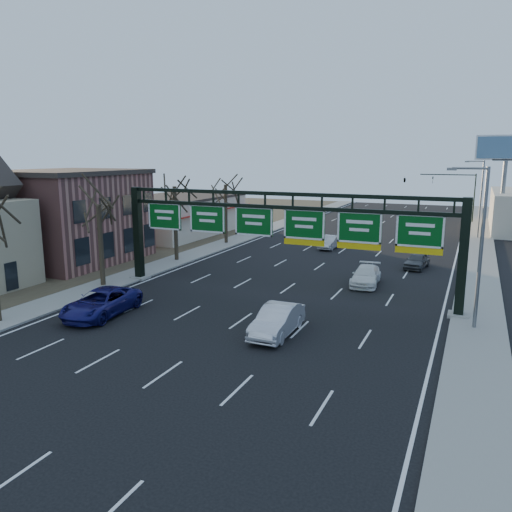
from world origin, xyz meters
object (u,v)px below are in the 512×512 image
at_px(car_blue_suv, 101,303).
at_px(car_white_wagon, 366,276).
at_px(car_silver_sedan, 277,320).
at_px(sign_gantry, 281,230).

xyz_separation_m(car_blue_suv, car_white_wagon, (13.19, 13.87, -0.11)).
bearing_deg(car_silver_sedan, car_white_wagon, 79.51).
bearing_deg(sign_gantry, car_blue_suv, -134.58).
distance_m(sign_gantry, car_white_wagon, 8.24).
bearing_deg(sign_gantry, car_silver_sedan, -70.06).
height_order(car_blue_suv, car_white_wagon, car_blue_suv).
relative_size(car_blue_suv, car_silver_sedan, 1.19).
height_order(sign_gantry, car_white_wagon, sign_gantry).
xyz_separation_m(sign_gantry, car_blue_suv, (-8.36, -8.48, -3.83)).
xyz_separation_m(car_blue_suv, car_silver_sedan, (10.98, 1.24, -0.00)).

